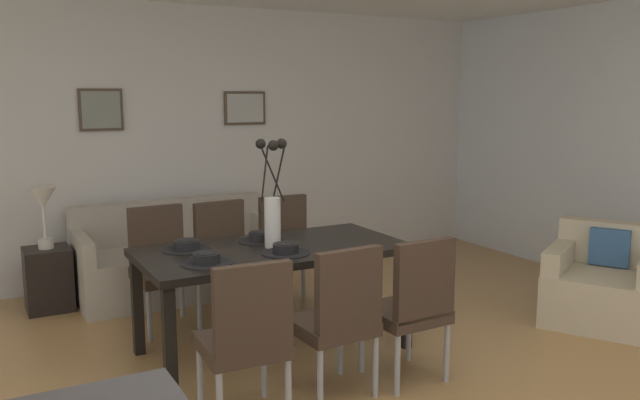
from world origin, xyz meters
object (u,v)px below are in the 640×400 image
dining_chair_far_left (338,314)px  side_table (48,279)px  dining_chair_near_left (247,334)px  sofa (180,261)px  dining_chair_near_right (162,261)px  bowl_far_left (286,247)px  dining_table (273,258)px  dining_chair_mid_right (289,246)px  centerpiece_vase (272,206)px  bowl_near_left (207,257)px  framed_picture_center (245,108)px  bowl_near_right (186,244)px  framed_picture_left (101,110)px  dining_chair_mid_left (412,303)px  bowl_far_right (261,236)px  table_lamp (43,203)px  armchair (604,286)px  dining_chair_far_right (226,254)px

dining_chair_far_left → side_table: size_ratio=1.77×
dining_chair_near_left → dining_chair_far_left: size_ratio=1.00×
dining_chair_far_left → sofa: bearing=94.5°
dining_chair_near_right → bowl_far_left: bearing=-63.3°
dining_chair_near_right → dining_table: bearing=-58.1°
dining_chair_far_left → side_table: (-1.30, 2.52, -0.25)m
dining_chair_mid_right → centerpiece_vase: centerpiece_vase is taller
bowl_near_left → framed_picture_center: size_ratio=0.39×
bowl_near_right → bowl_far_left: (0.54, -0.41, 0.00)m
dining_table → bowl_far_left: bowl_far_left is taller
dining_table → framed_picture_left: framed_picture_left is taller
bowl_near_right → sofa: (0.38, 1.46, -0.50)m
dining_chair_near_right → side_table: 1.13m
dining_table → dining_chair_mid_right: bearing=58.0°
bowl_near_right → dining_table: bearing=-20.6°
bowl_far_left → framed_picture_center: 2.59m
dining_table → dining_chair_mid_left: size_ratio=1.96×
dining_table → framed_picture_center: size_ratio=4.17×
dining_chair_near_right → framed_picture_left: 1.71m
dining_table → centerpiece_vase: centerpiece_vase is taller
dining_table → bowl_far_right: size_ratio=10.59×
bowl_far_left → table_lamp: bearing=123.8°
dining_table → dining_chair_far_left: 0.85m
bowl_far_left → bowl_far_right: (0.00, 0.41, 0.00)m
dining_chair_mid_right → bowl_near_right: (-1.07, -0.64, 0.27)m
bowl_near_right → bowl_far_right: bearing=0.0°
dining_chair_far_left → bowl_far_left: dining_chair_far_left is taller
dining_table → table_lamp: table_lamp is taller
framed_picture_left → dining_chair_near_left: bearing=-87.4°
bowl_far_right → armchair: 2.72m
dining_chair_near_right → dining_chair_mid_right: size_ratio=1.00×
dining_chair_far_right → dining_chair_near_right: bearing=176.5°
side_table → sofa: bearing=-1.3°
bowl_near_right → framed_picture_left: (-0.15, 1.94, 0.85)m
sofa → dining_chair_near_right: bearing=-115.0°
dining_table → table_lamp: 2.12m
sofa → framed_picture_center: framed_picture_center is taller
bowl_far_left → bowl_near_right: bearing=143.0°
centerpiece_vase → framed_picture_left: framed_picture_left is taller
framed_picture_center → sofa: bearing=-150.6°
dining_chair_far_right → bowl_far_left: 1.07m
bowl_near_right → framed_picture_left: size_ratio=0.44×
dining_chair_near_left → side_table: (-0.71, 2.56, -0.25)m
bowl_near_left → framed_picture_center: framed_picture_center is taller
dining_chair_near_right → side_table: (-0.73, 0.82, -0.25)m
framed_picture_left → bowl_near_right: bearing=-85.5°
dining_chair_mid_left → centerpiece_vase: centerpiece_vase is taller
sofa → framed_picture_center: size_ratio=4.13×
dining_chair_mid_right → bowl_far_left: bearing=-116.8°
dining_chair_near_right → dining_chair_far_right: same height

